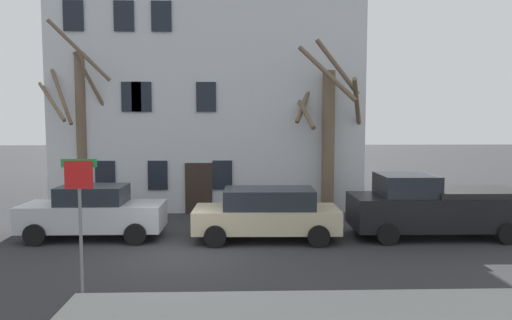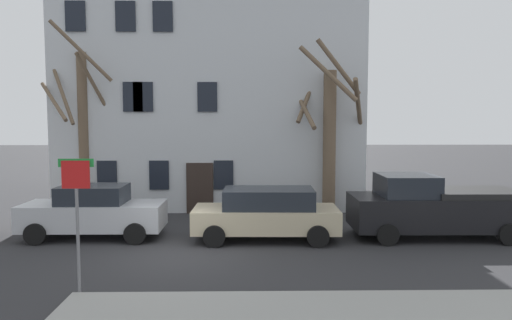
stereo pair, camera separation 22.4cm
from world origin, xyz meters
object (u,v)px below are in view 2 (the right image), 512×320
tree_bare_near (82,125)px  car_beige_wagon (267,213)px  building_main (215,83)px  bicycle_leaning (96,203)px  car_silver_sedan (94,212)px  street_sign_pole (77,201)px  pickup_truck_black (434,207)px  tree_bare_mid (329,132)px

tree_bare_near → car_beige_wagon: tree_bare_near is taller
building_main → tree_bare_near: building_main is taller
building_main → bicycle_leaning: 8.27m
tree_bare_near → car_silver_sedan: 5.16m
car_beige_wagon → building_main: bearing=104.0°
street_sign_pole → car_beige_wagon: bearing=48.7°
street_sign_pole → bicycle_leaning: (-2.74, 9.78, -1.75)m
pickup_truck_black → bicycle_leaning: 13.42m
car_silver_sedan → street_sign_pole: 5.55m
car_silver_sedan → tree_bare_near: bearing=112.9°
pickup_truck_black → tree_bare_mid: bearing=128.1°
car_silver_sedan → bicycle_leaning: (-1.39, 4.54, -0.50)m
car_silver_sedan → building_main: bearing=68.3°
tree_bare_near → street_sign_pole: 9.85m
car_beige_wagon → tree_bare_near: bearing=149.4°
tree_bare_near → bicycle_leaning: bearing=60.7°
building_main → car_silver_sedan: 10.46m
car_silver_sedan → pickup_truck_black: 11.19m
tree_bare_mid → car_silver_sedan: bearing=-156.7°
car_beige_wagon → street_sign_pole: size_ratio=1.54×
tree_bare_mid → pickup_truck_black: size_ratio=1.25×
building_main → street_sign_pole: size_ratio=4.47×
building_main → tree_bare_near: (-5.12, -4.60, -2.09)m
car_silver_sedan → car_beige_wagon: size_ratio=0.97×
car_silver_sedan → pickup_truck_black: size_ratio=0.82×
pickup_truck_black → bicycle_leaning: size_ratio=3.28×
car_beige_wagon → bicycle_leaning: 8.58m
tree_bare_near → street_sign_pole: size_ratio=2.51×
tree_bare_near → building_main: bearing=41.9°
street_sign_pole → tree_bare_mid: bearing=51.7°
tree_bare_near → car_beige_wagon: size_ratio=1.63×
car_beige_wagon → street_sign_pole: street_sign_pole is taller
tree_bare_mid → car_silver_sedan: tree_bare_mid is taller
tree_bare_near → pickup_truck_black: 13.77m
building_main → bicycle_leaning: (-4.82, -4.06, -5.36)m
building_main → car_beige_wagon: 10.42m
tree_bare_mid → car_beige_wagon: 5.36m
car_beige_wagon → street_sign_pole: (-4.30, -4.90, 1.24)m
car_silver_sedan → car_beige_wagon: 5.66m
car_silver_sedan → street_sign_pole: size_ratio=1.49×
tree_bare_near → tree_bare_mid: bearing=-2.5°
tree_bare_mid → building_main: bearing=134.2°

